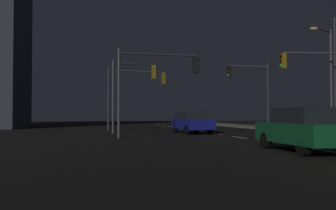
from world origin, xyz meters
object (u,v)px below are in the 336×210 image
(traffic_light_near_right, at_px, (135,86))
(traffic_light_overhead_east, at_px, (133,82))
(car_oncoming, at_px, (192,122))
(traffic_light_far_left, at_px, (157,75))
(car, at_px, (304,129))
(traffic_light_mid_right, at_px, (312,74))
(traffic_light_far_right, at_px, (251,83))
(street_lamp_corner, at_px, (328,69))

(traffic_light_near_right, height_order, traffic_light_overhead_east, traffic_light_near_right)
(car_oncoming, relative_size, traffic_light_far_left, 0.90)
(car, bearing_deg, traffic_light_far_left, 113.19)
(traffic_light_near_right, relative_size, traffic_light_mid_right, 0.98)
(car, xyz_separation_m, traffic_light_overhead_east, (-4.70, 14.01, 2.75))
(traffic_light_far_right, xyz_separation_m, traffic_light_overhead_east, (-10.69, -4.27, -0.52))
(traffic_light_far_right, bearing_deg, traffic_light_near_right, 175.38)
(traffic_light_near_right, height_order, traffic_light_mid_right, traffic_light_mid_right)
(street_lamp_corner, bearing_deg, traffic_light_far_right, 100.19)
(traffic_light_mid_right, distance_m, traffic_light_far_left, 9.92)
(traffic_light_far_left, xyz_separation_m, traffic_light_far_right, (9.84, 9.31, 0.50))
(traffic_light_near_right, bearing_deg, traffic_light_far_left, -89.26)
(car, relative_size, traffic_light_mid_right, 0.84)
(car, height_order, street_lamp_corner, street_lamp_corner)
(car, distance_m, traffic_light_far_right, 19.51)
(car, bearing_deg, traffic_light_mid_right, 56.28)
(traffic_light_far_left, distance_m, street_lamp_corner, 11.43)
(car, bearing_deg, traffic_light_near_right, 101.76)
(traffic_light_mid_right, bearing_deg, traffic_light_far_right, 90.46)
(car, distance_m, street_lamp_corner, 12.73)
(traffic_light_mid_right, height_order, traffic_light_far_right, traffic_light_far_right)
(traffic_light_far_left, height_order, traffic_light_far_right, traffic_light_far_right)
(car, distance_m, traffic_light_far_left, 10.15)
(traffic_light_far_left, distance_m, traffic_light_overhead_east, 5.11)
(traffic_light_far_left, xyz_separation_m, street_lamp_corner, (11.39, 0.68, 0.69))
(car_oncoming, xyz_separation_m, traffic_light_far_left, (-3.31, -4.61, 2.77))
(car, height_order, traffic_light_near_right, traffic_light_near_right)
(traffic_light_far_left, relative_size, street_lamp_corner, 0.74)
(traffic_light_far_right, distance_m, street_lamp_corner, 8.77)
(car_oncoming, xyz_separation_m, street_lamp_corner, (8.08, -3.93, 3.47))
(car_oncoming, relative_size, traffic_light_near_right, 0.86)
(car_oncoming, bearing_deg, traffic_light_near_right, 121.98)
(car_oncoming, distance_m, traffic_light_near_right, 7.12)
(traffic_light_far_left, distance_m, traffic_light_far_right, 13.56)
(traffic_light_near_right, bearing_deg, car, -78.24)
(car, bearing_deg, street_lamp_corner, 51.97)
(traffic_light_mid_right, height_order, traffic_light_far_left, traffic_light_mid_right)
(car_oncoming, height_order, traffic_light_overhead_east, traffic_light_overhead_east)
(traffic_light_near_right, relative_size, traffic_light_far_left, 1.04)
(traffic_light_overhead_east, distance_m, street_lamp_corner, 13.02)
(car, height_order, car_oncoming, same)
(car, xyz_separation_m, street_lamp_corner, (7.55, 9.65, 3.47))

